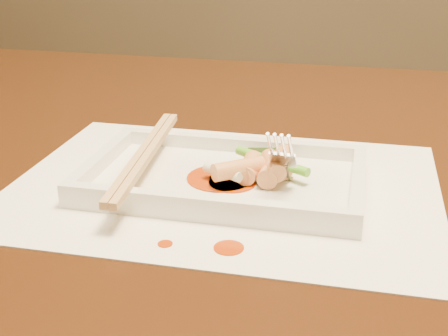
% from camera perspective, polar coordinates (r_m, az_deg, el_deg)
% --- Properties ---
extents(table, '(1.40, 0.90, 0.75)m').
position_cam_1_polar(table, '(0.71, 1.10, -6.67)').
color(table, black).
rests_on(table, ground).
extents(placemat, '(0.40, 0.30, 0.00)m').
position_cam_1_polar(placemat, '(0.59, 0.00, -1.67)').
color(placemat, white).
rests_on(placemat, table).
extents(sauce_splatter_a, '(0.02, 0.02, 0.00)m').
position_cam_1_polar(sauce_splatter_a, '(0.49, 0.44, -7.31)').
color(sauce_splatter_a, '#AD3205').
rests_on(sauce_splatter_a, placemat).
extents(sauce_splatter_b, '(0.01, 0.01, 0.00)m').
position_cam_1_polar(sauce_splatter_b, '(0.49, -5.40, -6.91)').
color(sauce_splatter_b, '#AD3205').
rests_on(sauce_splatter_b, placemat).
extents(plate_base, '(0.26, 0.16, 0.01)m').
position_cam_1_polar(plate_base, '(0.59, 0.00, -1.25)').
color(plate_base, white).
rests_on(plate_base, placemat).
extents(plate_rim_far, '(0.26, 0.01, 0.01)m').
position_cam_1_polar(plate_rim_far, '(0.65, 1.44, 2.18)').
color(plate_rim_far, white).
rests_on(plate_rim_far, plate_base).
extents(plate_rim_near, '(0.26, 0.01, 0.01)m').
position_cam_1_polar(plate_rim_near, '(0.52, -1.81, -3.35)').
color(plate_rim_near, white).
rests_on(plate_rim_near, plate_base).
extents(plate_rim_left, '(0.01, 0.14, 0.01)m').
position_cam_1_polar(plate_rim_left, '(0.62, -11.18, 0.72)').
color(plate_rim_left, white).
rests_on(plate_rim_left, plate_base).
extents(plate_rim_right, '(0.01, 0.14, 0.01)m').
position_cam_1_polar(plate_rim_right, '(0.57, 12.16, -1.33)').
color(plate_rim_right, white).
rests_on(plate_rim_right, plate_base).
extents(veg_piece, '(0.04, 0.04, 0.01)m').
position_cam_1_polar(veg_piece, '(0.62, 4.00, 0.90)').
color(veg_piece, black).
rests_on(veg_piece, plate_base).
extents(scallion_white, '(0.04, 0.03, 0.01)m').
position_cam_1_polar(scallion_white, '(0.57, -0.12, -0.36)').
color(scallion_white, '#EAEACC').
rests_on(scallion_white, plate_base).
extents(scallion_green, '(0.08, 0.05, 0.01)m').
position_cam_1_polar(scallion_green, '(0.60, 4.37, 0.64)').
color(scallion_green, '#47A61A').
rests_on(scallion_green, plate_base).
extents(chopstick_a, '(0.03, 0.23, 0.01)m').
position_cam_1_polar(chopstick_a, '(0.60, -7.60, 1.32)').
color(chopstick_a, tan).
rests_on(chopstick_a, plate_rim_near).
extents(chopstick_b, '(0.03, 0.23, 0.01)m').
position_cam_1_polar(chopstick_b, '(0.60, -6.88, 1.26)').
color(chopstick_b, tan).
rests_on(chopstick_b, plate_rim_near).
extents(fork, '(0.09, 0.10, 0.14)m').
position_cam_1_polar(fork, '(0.57, 7.32, 6.03)').
color(fork, silver).
rests_on(fork, plate_base).
extents(sauce_blob_0, '(0.06, 0.06, 0.00)m').
position_cam_1_polar(sauce_blob_0, '(0.59, -0.29, -0.92)').
color(sauce_blob_0, '#AD3205').
rests_on(sauce_blob_0, plate_base).
extents(sauce_blob_1, '(0.04, 0.04, 0.00)m').
position_cam_1_polar(sauce_blob_1, '(0.59, 0.68, -0.91)').
color(sauce_blob_1, '#AD3205').
rests_on(sauce_blob_1, plate_base).
extents(sauce_blob_2, '(0.04, 0.04, 0.00)m').
position_cam_1_polar(sauce_blob_2, '(0.58, 0.75, -1.38)').
color(sauce_blob_2, '#AD3205').
rests_on(sauce_blob_2, plate_base).
extents(rice_cake_0, '(0.02, 0.05, 0.02)m').
position_cam_1_polar(rice_cake_0, '(0.59, 2.35, 0.03)').
color(rice_cake_0, '#EDB36E').
rests_on(rice_cake_0, plate_base).
extents(rice_cake_1, '(0.04, 0.05, 0.02)m').
position_cam_1_polar(rice_cake_1, '(0.58, 3.29, -0.08)').
color(rice_cake_1, '#EDB36E').
rests_on(rice_cake_1, plate_base).
extents(rice_cake_2, '(0.05, 0.04, 0.02)m').
position_cam_1_polar(rice_cake_2, '(0.57, 1.32, -0.06)').
color(rice_cake_2, '#EDB36E').
rests_on(rice_cake_2, plate_base).
extents(rice_cake_3, '(0.02, 0.05, 0.02)m').
position_cam_1_polar(rice_cake_3, '(0.60, 5.44, 0.56)').
color(rice_cake_3, '#EDB36E').
rests_on(rice_cake_3, plate_base).
extents(rice_cake_4, '(0.02, 0.05, 0.02)m').
position_cam_1_polar(rice_cake_4, '(0.58, 4.33, -0.20)').
color(rice_cake_4, '#EDB36E').
rests_on(rice_cake_4, plate_base).
extents(rice_cake_5, '(0.03, 0.05, 0.02)m').
position_cam_1_polar(rice_cake_5, '(0.58, 4.52, 0.24)').
color(rice_cake_5, '#EDB36E').
rests_on(rice_cake_5, plate_base).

